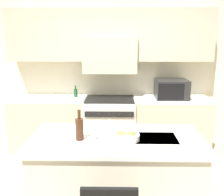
% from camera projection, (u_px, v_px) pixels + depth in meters
% --- Properties ---
extents(back_cabinetry, '(10.00, 0.46, 2.70)m').
position_uv_depth(back_cabinetry, '(110.00, 58.00, 4.38)').
color(back_cabinetry, beige).
rests_on(back_cabinetry, ground_plane).
extents(back_counter, '(3.43, 0.62, 0.93)m').
position_uv_depth(back_counter, '(110.00, 123.00, 4.41)').
color(back_counter, '#B2AD93').
rests_on(back_counter, ground_plane).
extents(range_stove, '(0.86, 0.70, 0.92)m').
position_uv_depth(range_stove, '(110.00, 124.00, 4.39)').
color(range_stove, beige).
rests_on(range_stove, ground_plane).
extents(microwave, '(0.53, 0.44, 0.32)m').
position_uv_depth(microwave, '(171.00, 89.00, 4.24)').
color(microwave, black).
rests_on(microwave, back_counter).
extents(kitchen_island, '(1.81, 0.86, 0.92)m').
position_uv_depth(kitchen_island, '(116.00, 177.00, 2.71)').
color(kitchen_island, beige).
rests_on(kitchen_island, ground_plane).
extents(wine_bottle, '(0.08, 0.08, 0.32)m').
position_uv_depth(wine_bottle, '(80.00, 129.00, 2.52)').
color(wine_bottle, '#422314').
rests_on(wine_bottle, kitchen_island).
extents(wine_glass_near, '(0.08, 0.08, 0.18)m').
position_uv_depth(wine_glass_near, '(93.00, 129.00, 2.51)').
color(wine_glass_near, white).
rests_on(wine_glass_near, kitchen_island).
extents(wine_glass_far, '(0.08, 0.08, 0.18)m').
position_uv_depth(wine_glass_far, '(109.00, 123.00, 2.67)').
color(wine_glass_far, white).
rests_on(wine_glass_far, kitchen_island).
extents(fruit_bowl, '(0.28, 0.28, 0.10)m').
position_uv_depth(fruit_bowl, '(126.00, 136.00, 2.54)').
color(fruit_bowl, silver).
rests_on(fruit_bowl, kitchen_island).
extents(oil_bottle_on_counter, '(0.06, 0.06, 0.20)m').
position_uv_depth(oil_bottle_on_counter, '(76.00, 93.00, 4.36)').
color(oil_bottle_on_counter, '#194723').
rests_on(oil_bottle_on_counter, back_counter).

